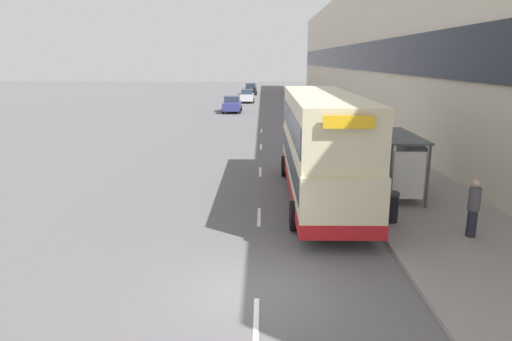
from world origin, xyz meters
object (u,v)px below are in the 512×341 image
Objects in this scene: bus_shelter at (402,154)px; car_0 at (232,104)px; car_1 at (247,96)px; double_decker_bus_near at (321,145)px; pedestrian_1 at (374,159)px; litter_bin at (391,207)px; car_2 at (251,89)px; pedestrian_at_shelter at (417,160)px; pedestrian_2 at (473,208)px.

bus_shelter reaches higher than car_0.
car_0 reaches higher than car_1.
double_decker_bus_near is 6.80× the size of pedestrian_1.
litter_bin is at bearing -111.08° from bus_shelter.
car_1 is at bearing 89.64° from car_2.
pedestrian_at_shelter is (5.00, 3.30, -1.34)m from double_decker_bus_near.
car_2 is at bearing 97.95° from pedestrian_2.
pedestrian_at_shelter is 1.51× the size of litter_bin.
litter_bin is (2.08, -3.01, -1.62)m from double_decker_bus_near.
car_0 is 35.70m from litter_bin.
car_0 is 1.10× the size of car_1.
bus_shelter is 3.33m from double_decker_bus_near.
car_0 is at bearing 110.62° from pedestrian_at_shelter.
pedestrian_2 is at bearing -95.41° from pedestrian_at_shelter.
bus_shelter is 3.69m from pedestrian_at_shelter.
pedestrian_at_shelter is at bearing 61.59° from bus_shelter.
car_1 is at bearing 95.91° from double_decker_bus_near.
pedestrian_1 is at bearing 48.47° from double_decker_bus_near.
car_0 is 37.53m from pedestrian_2.
bus_shelter is 2.28× the size of pedestrian_2.
car_2 is 54.89m from pedestrian_1.
pedestrian_2 reaches higher than car_0.
double_decker_bus_near is at bearing 94.36° from car_2.
pedestrian_at_shelter is (10.73, -28.52, 0.08)m from car_0.
bus_shelter reaches higher than pedestrian_at_shelter.
bus_shelter is at bearing 105.92° from car_0.
car_0 is at bearing 106.97° from pedestrian_1.
bus_shelter reaches higher than car_1.
pedestrian_2 is (8.67, -62.08, 0.18)m from car_2.
car_1 is 40.71m from pedestrian_1.
car_1 is 41.17m from pedestrian_at_shelter.
car_2 reaches higher than litter_bin.
pedestrian_2 is at bearing -77.78° from bus_shelter.
double_decker_bus_near is 4.00m from litter_bin.
bus_shelter is 0.37× the size of double_decker_bus_near.
pedestrian_2 reaches higher than litter_bin.
pedestrian_1 is (-2.04, 0.04, 0.04)m from pedestrian_at_shelter.
car_0 is at bearing 105.46° from pedestrian_2.
bus_shelter is 1.01× the size of car_0.
car_1 reaches higher than pedestrian_at_shelter.
litter_bin is at bearing 148.68° from pedestrian_2.
bus_shelter is at bearing 68.92° from litter_bin.
car_1 is at bearing -96.14° from car_0.
pedestrian_at_shelter reaches higher than litter_bin.
pedestrian_1 is 0.90× the size of pedestrian_2.
double_decker_bus_near is 7.16× the size of pedestrian_at_shelter.
bus_shelter reaches higher than car_2.
pedestrian_2 reaches higher than car_2.
litter_bin is at bearing 102.63° from car_0.
double_decker_bus_near is at bearing 100.21° from car_0.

